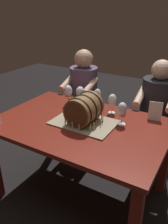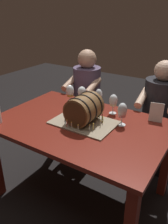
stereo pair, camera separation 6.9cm
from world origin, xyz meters
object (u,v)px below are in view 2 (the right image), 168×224
wine_glass_rose (122,111)px  barrel_cake (84,111)px  dining_table (80,134)px  menu_card (156,113)px  wine_glass_white (113,101)px  person_seated_right (157,122)px  wine_glass_red (99,96)px  person_seated_left (87,104)px  wine_glass_amber (70,92)px  wine_glass_empty (82,92)px

wine_glass_rose → barrel_cake: bearing=-153.3°
dining_table → menu_card: (0.51, 0.36, 0.18)m
wine_glass_rose → wine_glass_white: wine_glass_rose is taller
person_seated_right → wine_glass_red: bearing=-134.7°
person_seated_left → wine_glass_amber: bearing=-75.4°
barrel_cake → wine_glass_rose: barrel_cake is taller
wine_glass_rose → person_seated_left: (-0.73, 0.63, -0.33)m
wine_glass_white → person_seated_left: 0.81m
wine_glass_white → wine_glass_red: wine_glass_red is taller
wine_glass_white → person_seated_left: size_ratio=0.15×
wine_glass_amber → person_seated_right: (0.72, 0.51, -0.35)m
barrel_cake → wine_glass_amber: barrel_cake is taller
wine_glass_red → menu_card: wine_glass_red is taller
menu_card → person_seated_right: 0.51m
person_seated_right → person_seated_left: bearing=-180.0°
wine_glass_empty → wine_glass_red: size_ratio=0.96×
dining_table → wine_glass_white: bearing=65.2°
barrel_cake → menu_card: barrel_cake is taller
person_seated_right → menu_card: bearing=-79.0°
wine_glass_white → barrel_cake: bearing=-110.9°
wine_glass_amber → person_seated_right: bearing=35.1°
barrel_cake → wine_glass_red: bearing=98.0°
wine_glass_red → person_seated_right: size_ratio=0.17×
dining_table → menu_card: 0.65m
wine_glass_empty → person_seated_right: 0.85m
wine_glass_red → dining_table: bearing=-87.3°
barrel_cake → wine_glass_amber: bearing=141.8°
barrel_cake → wine_glass_white: (0.11, 0.30, 0.01)m
menu_card → person_seated_right: person_seated_right is taller
wine_glass_red → menu_card: bearing=3.7°
wine_glass_rose → menu_card: bearing=45.7°
barrel_cake → person_seated_left: person_seated_left is taller
wine_glass_empty → wine_glass_white: bearing=-2.2°
wine_glass_red → menu_card: size_ratio=1.22×
wine_glass_amber → person_seated_left: 0.63m
dining_table → wine_glass_red: wine_glass_red is taller
wine_glass_rose → wine_glass_empty: (-0.50, 0.17, 0.01)m
dining_table → wine_glass_rose: size_ratio=7.37×
wine_glass_rose → wine_glass_white: bearing=134.3°
barrel_cake → person_seated_left: size_ratio=0.43×
wine_glass_white → wine_glass_red: bearing=173.1°
wine_glass_rose → menu_card: (0.21, 0.21, -0.04)m
barrel_cake → person_seated_right: bearing=62.4°
dining_table → person_seated_left: 0.89m
wine_glass_rose → menu_card: 0.30m
menu_card → person_seated_left: (-0.94, 0.41, -0.29)m
wine_glass_amber → wine_glass_red: (0.28, 0.06, -0.00)m
wine_glass_rose → wine_glass_amber: size_ratio=0.97×
wine_glass_empty → dining_table: bearing=-58.6°
dining_table → person_seated_right: (0.43, 0.78, -0.11)m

